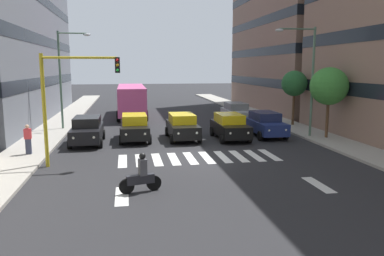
{
  "coord_description": "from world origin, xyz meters",
  "views": [
    {
      "loc": [
        3.77,
        19.53,
        4.87
      ],
      "look_at": [
        -0.2,
        -3.23,
        1.11
      ],
      "focal_mm": 35.33,
      "sensor_mm": 36.0,
      "label": 1
    }
  ],
  "objects_px": {
    "traffic_light_gantry": "(66,92)",
    "street_lamp_right": "(65,71)",
    "street_tree_1": "(294,84)",
    "street_lamp_left": "(307,71)",
    "car_3": "(135,127)",
    "motorcycle_with_rider": "(141,176)",
    "car_row2_0": "(236,112)",
    "pedestrian_waiting": "(28,139)",
    "car_4": "(87,130)",
    "car_2": "(182,126)",
    "car_0": "(265,124)",
    "car_1": "(230,126)",
    "street_tree_0": "(329,86)",
    "bus_behind_traffic": "(131,98)"
  },
  "relations": [
    {
      "from": "car_1",
      "to": "street_lamp_left",
      "type": "xyz_separation_m",
      "value": [
        -5.14,
        0.54,
        3.72
      ]
    },
    {
      "from": "car_2",
      "to": "street_tree_1",
      "type": "height_order",
      "value": "street_tree_1"
    },
    {
      "from": "street_tree_1",
      "to": "car_0",
      "type": "bearing_deg",
      "value": 44.62
    },
    {
      "from": "car_row2_0",
      "to": "traffic_light_gantry",
      "type": "relative_size",
      "value": 0.81
    },
    {
      "from": "car_2",
      "to": "car_4",
      "type": "height_order",
      "value": "same"
    },
    {
      "from": "car_4",
      "to": "motorcycle_with_rider",
      "type": "distance_m",
      "value": 10.56
    },
    {
      "from": "car_0",
      "to": "car_3",
      "type": "bearing_deg",
      "value": -0.68
    },
    {
      "from": "car_1",
      "to": "car_row2_0",
      "type": "xyz_separation_m",
      "value": [
        -2.73,
        -7.64,
        0.0
      ]
    },
    {
      "from": "car_4",
      "to": "car_row2_0",
      "type": "bearing_deg",
      "value": -147.94
    },
    {
      "from": "car_row2_0",
      "to": "street_tree_1",
      "type": "height_order",
      "value": "street_tree_1"
    },
    {
      "from": "pedestrian_waiting",
      "to": "traffic_light_gantry",
      "type": "bearing_deg",
      "value": 136.02
    },
    {
      "from": "car_4",
      "to": "car_row2_0",
      "type": "relative_size",
      "value": 1.0
    },
    {
      "from": "street_lamp_left",
      "to": "car_3",
      "type": "bearing_deg",
      "value": -6.28
    },
    {
      "from": "pedestrian_waiting",
      "to": "street_tree_1",
      "type": "bearing_deg",
      "value": -158.4
    },
    {
      "from": "car_1",
      "to": "street_tree_1",
      "type": "xyz_separation_m",
      "value": [
        -6.58,
        -4.39,
        2.63
      ]
    },
    {
      "from": "bus_behind_traffic",
      "to": "traffic_light_gantry",
      "type": "bearing_deg",
      "value": 79.73
    },
    {
      "from": "car_2",
      "to": "traffic_light_gantry",
      "type": "bearing_deg",
      "value": 42.05
    },
    {
      "from": "car_4",
      "to": "pedestrian_waiting",
      "type": "xyz_separation_m",
      "value": [
        2.83,
        3.12,
        0.11
      ]
    },
    {
      "from": "car_1",
      "to": "car_row2_0",
      "type": "relative_size",
      "value": 1.0
    },
    {
      "from": "car_1",
      "to": "street_lamp_right",
      "type": "relative_size",
      "value": 0.6
    },
    {
      "from": "car_row2_0",
      "to": "street_tree_0",
      "type": "distance_m",
      "value": 10.02
    },
    {
      "from": "street_lamp_left",
      "to": "street_tree_0",
      "type": "distance_m",
      "value": 1.79
    },
    {
      "from": "car_1",
      "to": "bus_behind_traffic",
      "type": "xyz_separation_m",
      "value": [
        6.36,
        -13.17,
        0.97
      ]
    },
    {
      "from": "car_3",
      "to": "car_1",
      "type": "bearing_deg",
      "value": 173.5
    },
    {
      "from": "car_row2_0",
      "to": "bus_behind_traffic",
      "type": "distance_m",
      "value": 10.68
    },
    {
      "from": "car_4",
      "to": "car_row2_0",
      "type": "height_order",
      "value": "same"
    },
    {
      "from": "street_lamp_right",
      "to": "street_tree_1",
      "type": "xyz_separation_m",
      "value": [
        -17.99,
        1.37,
        -1.07
      ]
    },
    {
      "from": "car_3",
      "to": "street_tree_1",
      "type": "relative_size",
      "value": 1.0
    },
    {
      "from": "car_4",
      "to": "traffic_light_gantry",
      "type": "xyz_separation_m",
      "value": [
        0.37,
        5.49,
        2.77
      ]
    },
    {
      "from": "motorcycle_with_rider",
      "to": "street_tree_0",
      "type": "xyz_separation_m",
      "value": [
        -12.78,
        -8.78,
        2.94
      ]
    },
    {
      "from": "traffic_light_gantry",
      "to": "motorcycle_with_rider",
      "type": "bearing_deg",
      "value": 125.95
    },
    {
      "from": "bus_behind_traffic",
      "to": "street_tree_0",
      "type": "height_order",
      "value": "street_tree_0"
    },
    {
      "from": "traffic_light_gantry",
      "to": "street_lamp_right",
      "type": "bearing_deg",
      "value": -81.49
    },
    {
      "from": "car_4",
      "to": "bus_behind_traffic",
      "type": "relative_size",
      "value": 0.42
    },
    {
      "from": "car_4",
      "to": "pedestrian_waiting",
      "type": "height_order",
      "value": "pedestrian_waiting"
    },
    {
      "from": "car_2",
      "to": "bus_behind_traffic",
      "type": "height_order",
      "value": "bus_behind_traffic"
    },
    {
      "from": "car_1",
      "to": "car_3",
      "type": "distance_m",
      "value": 6.4
    },
    {
      "from": "bus_behind_traffic",
      "to": "street_lamp_left",
      "type": "xyz_separation_m",
      "value": [
        -11.5,
        13.71,
        2.75
      ]
    },
    {
      "from": "street_lamp_left",
      "to": "street_lamp_right",
      "type": "bearing_deg",
      "value": -20.83
    },
    {
      "from": "car_0",
      "to": "car_4",
      "type": "height_order",
      "value": "same"
    },
    {
      "from": "traffic_light_gantry",
      "to": "street_lamp_left",
      "type": "bearing_deg",
      "value": -161.81
    },
    {
      "from": "street_tree_1",
      "to": "street_lamp_right",
      "type": "bearing_deg",
      "value": -4.34
    },
    {
      "from": "traffic_light_gantry",
      "to": "car_0",
      "type": "bearing_deg",
      "value": -154.2
    },
    {
      "from": "motorcycle_with_rider",
      "to": "street_tree_0",
      "type": "bearing_deg",
      "value": -145.5
    },
    {
      "from": "motorcycle_with_rider",
      "to": "traffic_light_gantry",
      "type": "distance_m",
      "value": 6.46
    },
    {
      "from": "traffic_light_gantry",
      "to": "street_tree_1",
      "type": "bearing_deg",
      "value": -148.98
    },
    {
      "from": "traffic_light_gantry",
      "to": "street_lamp_right",
      "type": "height_order",
      "value": "street_lamp_right"
    },
    {
      "from": "car_3",
      "to": "motorcycle_with_rider",
      "type": "height_order",
      "value": "car_3"
    },
    {
      "from": "car_2",
      "to": "car_3",
      "type": "relative_size",
      "value": 1.0
    },
    {
      "from": "bus_behind_traffic",
      "to": "motorcycle_with_rider",
      "type": "bearing_deg",
      "value": 89.98
    }
  ]
}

